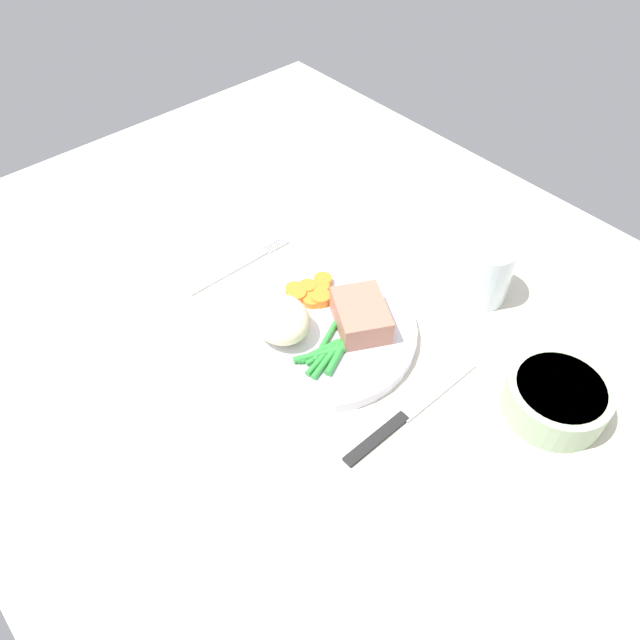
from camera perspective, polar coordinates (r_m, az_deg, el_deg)
dining_table at (r=77.56cm, az=1.09°, el=-1.14°), size 120.00×90.00×2.00cm
dinner_plate at (r=75.42cm, az=0.00°, el=-0.92°), size 23.96×23.96×1.60cm
meat_portion at (r=73.73cm, az=3.87°, el=0.44°), size 9.76×9.00×3.53cm
mashed_potatoes at (r=72.29cm, az=-3.70°, el=0.06°), size 7.58×6.67×4.97cm
carrot_slices at (r=78.00cm, az=-0.76°, el=2.63°), size 5.77×6.71×1.26cm
green_beans at (r=71.54cm, az=0.60°, el=-3.07°), size 5.96×9.26×0.90cm
fork at (r=85.27cm, az=-7.65°, el=5.10°), size 1.44×16.60×0.40cm
knife at (r=69.44cm, az=8.42°, el=-8.58°), size 1.70×20.50×0.64cm
water_glass at (r=81.20cm, az=15.14°, el=4.18°), size 7.10×7.10×8.33cm
salad_bowl at (r=72.04cm, az=21.45°, el=-6.77°), size 11.37×11.37×4.35cm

